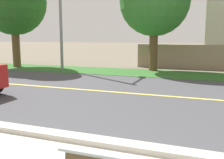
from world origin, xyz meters
TOP-DOWN VIEW (x-y plane):
  - ground_plane at (0.00, 8.00)m, footprint 140.00×140.00m
  - curb_edge at (0.00, 2.35)m, footprint 44.00×0.30m
  - street_asphalt at (0.00, 6.50)m, footprint 52.00×8.00m
  - road_centre_line at (0.00, 6.50)m, footprint 48.00×0.14m
  - far_verge_grass at (0.00, 11.47)m, footprint 48.00×2.80m

SIDE VIEW (x-z plane):
  - ground_plane at x=0.00m, z-range 0.00..0.00m
  - street_asphalt at x=0.00m, z-range 0.00..0.01m
  - far_verge_grass at x=0.00m, z-range 0.00..0.02m
  - road_centre_line at x=0.00m, z-range 0.01..0.01m
  - curb_edge at x=0.00m, z-range 0.00..0.11m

